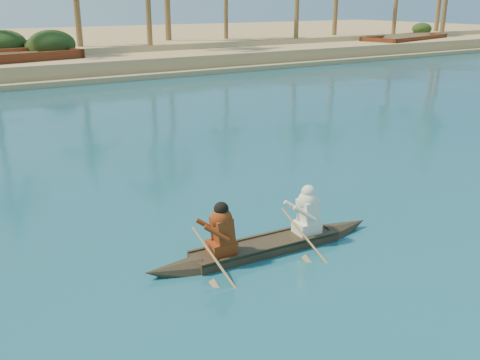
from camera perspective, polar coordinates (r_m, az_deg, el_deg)
ground at (r=16.75m, az=4.52°, el=0.40°), size 160.00×160.00×0.00m
sandy_embankment at (r=60.50m, az=-23.91°, el=12.65°), size 150.00×51.00×1.50m
shrub_cluster at (r=45.37m, az=-20.67°, el=12.40°), size 100.00×6.00×2.40m
canoe at (r=11.73m, az=2.79°, el=-6.23°), size 5.62×1.12×1.54m
barge_right at (r=60.95m, az=17.15°, el=13.59°), size 12.52×6.84×1.98m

